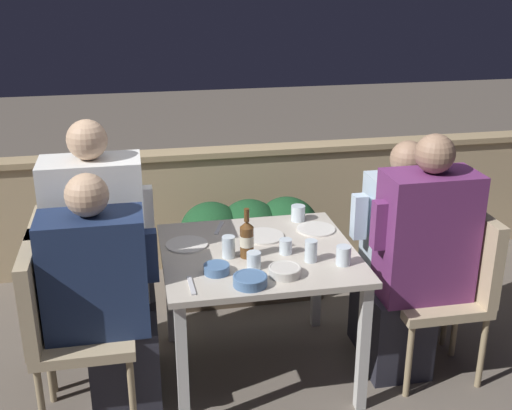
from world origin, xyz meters
The scene contains 28 objects.
ground_plane centered at (0.00, 0.00, 0.00)m, with size 16.00×16.00×0.00m, color #665B51.
parapet_wall centered at (0.00, 1.38, 0.43)m, with size 9.00×0.18×0.84m.
dining_table centered at (0.00, 0.00, 0.61)m, with size 0.95×0.88×0.70m.
planter_hedge centered at (0.12, 0.86, 0.36)m, with size 0.89×0.47×0.64m.
chair_left_near centered at (-0.96, -0.17, 0.53)m, with size 0.46×0.45×0.89m.
person_navy_jumper centered at (-0.75, -0.17, 0.60)m, with size 0.52×0.26×1.21m.
chair_left_far centered at (-0.95, 0.15, 0.53)m, with size 0.46×0.45×0.89m.
person_white_polo centered at (-0.76, 0.15, 0.69)m, with size 0.52×0.26×1.37m.
chair_right_near centered at (0.98, -0.15, 0.53)m, with size 0.46×0.45×0.89m.
person_purple_stripe centered at (0.78, -0.15, 0.65)m, with size 0.51×0.26×1.30m.
chair_right_far centered at (0.98, 0.13, 0.53)m, with size 0.46×0.45×0.89m.
person_blue_shirt centered at (0.78, 0.13, 0.60)m, with size 0.48×0.26×1.19m.
beer_bottle centered at (-0.07, -0.05, 0.80)m, with size 0.07×0.07×0.25m.
plate_0 centered at (0.06, 0.17, 0.71)m, with size 0.22×0.22×0.01m.
plate_1 centered at (-0.34, 0.14, 0.71)m, with size 0.21×0.21×0.01m.
plate_2 centered at (0.35, 0.20, 0.71)m, with size 0.21×0.21×0.01m.
bowl_0 centered at (0.06, -0.28, 0.73)m, with size 0.15×0.15×0.04m.
bowl_1 centered at (-0.11, -0.34, 0.73)m, with size 0.15×0.15×0.05m.
bowl_2 centered at (-0.24, -0.20, 0.73)m, with size 0.12×0.12×0.04m.
glass_cup_0 centered at (-0.06, -0.18, 0.74)m, with size 0.07×0.07×0.08m.
glass_cup_1 centered at (0.12, -0.05, 0.74)m, with size 0.06×0.06×0.08m.
glass_cup_2 centered at (0.36, -0.22, 0.75)m, with size 0.07×0.07×0.09m.
glass_cup_3 centered at (-0.16, -0.04, 0.76)m, with size 0.06×0.06×0.11m.
glass_cup_4 centered at (0.22, -0.16, 0.76)m, with size 0.06×0.06×0.11m.
glass_cup_5 centered at (0.29, 0.35, 0.75)m, with size 0.08×0.08×0.09m.
fork_0 centered at (-0.15, 0.32, 0.71)m, with size 0.08×0.17×0.01m.
fork_1 centered at (-0.37, -0.30, 0.71)m, with size 0.03×0.17×0.01m.
fork_2 centered at (0.26, -0.02, 0.71)m, with size 0.07×0.17×0.01m.
Camera 1 is at (-0.57, -2.83, 2.05)m, focal length 45.00 mm.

